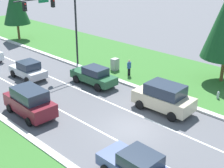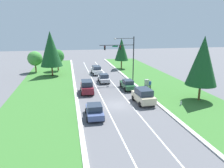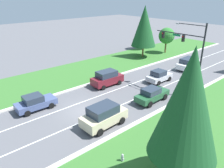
{
  "view_description": "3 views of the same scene",
  "coord_description": "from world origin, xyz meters",
  "px_view_note": "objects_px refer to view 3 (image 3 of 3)",
  "views": [
    {
      "loc": [
        -14.33,
        -12.12,
        11.21
      ],
      "look_at": [
        1.22,
        3.04,
        2.06
      ],
      "focal_mm": 50.0,
      "sensor_mm": 36.0,
      "label": 1
    },
    {
      "loc": [
        -6.64,
        -28.39,
        10.6
      ],
      "look_at": [
        -0.17,
        3.43,
        2.18
      ],
      "focal_mm": 35.0,
      "sensor_mm": 36.0,
      "label": 2
    },
    {
      "loc": [
        17.98,
        -11.42,
        12.1
      ],
      "look_at": [
        0.19,
        4.12,
        2.14
      ],
      "focal_mm": 35.0,
      "sensor_mm": 36.0,
      "label": 3
    }
  ],
  "objects_px": {
    "burgundy_suv": "(107,78)",
    "silver_sedan": "(159,76)",
    "fire_hydrant": "(122,158)",
    "conifer_mid_left_tree": "(144,26)",
    "traffic_signal_mast": "(189,48)",
    "oak_far_left_tree": "(145,34)",
    "white_suv": "(188,63)",
    "champagne_suv": "(104,115)",
    "slate_blue_sedan": "(35,102)",
    "conifer_far_right_tree": "(188,105)",
    "forest_sedan": "(152,95)",
    "utility_cabinet": "(187,105)",
    "oak_near_left_tree": "(167,36)",
    "pedestrian": "(175,108)"
  },
  "relations": [
    {
      "from": "burgundy_suv",
      "to": "silver_sedan",
      "type": "xyz_separation_m",
      "value": [
        3.92,
        6.6,
        -0.22
      ]
    },
    {
      "from": "fire_hydrant",
      "to": "conifer_mid_left_tree",
      "type": "bearing_deg",
      "value": 128.54
    },
    {
      "from": "traffic_signal_mast",
      "to": "fire_hydrant",
      "type": "xyz_separation_m",
      "value": [
        4.21,
        -15.12,
        -5.5
      ]
    },
    {
      "from": "oak_far_left_tree",
      "to": "silver_sedan",
      "type": "bearing_deg",
      "value": -42.46
    },
    {
      "from": "fire_hydrant",
      "to": "conifer_mid_left_tree",
      "type": "height_order",
      "value": "conifer_mid_left_tree"
    },
    {
      "from": "white_suv",
      "to": "oak_far_left_tree",
      "type": "xyz_separation_m",
      "value": [
        -14.19,
        4.96,
        2.4
      ]
    },
    {
      "from": "white_suv",
      "to": "champagne_suv",
      "type": "xyz_separation_m",
      "value": [
        3.94,
        -21.65,
        0.14
      ]
    },
    {
      "from": "slate_blue_sedan",
      "to": "conifer_far_right_tree",
      "type": "xyz_separation_m",
      "value": [
        16.1,
        3.2,
        5.12
      ]
    },
    {
      "from": "forest_sedan",
      "to": "slate_blue_sedan",
      "type": "bearing_deg",
      "value": -123.77
    },
    {
      "from": "traffic_signal_mast",
      "to": "oak_far_left_tree",
      "type": "bearing_deg",
      "value": 144.09
    },
    {
      "from": "white_suv",
      "to": "fire_hydrant",
      "type": "relative_size",
      "value": 7.22
    },
    {
      "from": "slate_blue_sedan",
      "to": "conifer_mid_left_tree",
      "type": "distance_m",
      "value": 26.47
    },
    {
      "from": "white_suv",
      "to": "conifer_mid_left_tree",
      "type": "xyz_separation_m",
      "value": [
        -10.0,
        -0.19,
        5.12
      ]
    },
    {
      "from": "utility_cabinet",
      "to": "oak_near_left_tree",
      "type": "height_order",
      "value": "oak_near_left_tree"
    },
    {
      "from": "white_suv",
      "to": "champagne_suv",
      "type": "bearing_deg",
      "value": -81.83
    },
    {
      "from": "forest_sedan",
      "to": "white_suv",
      "type": "bearing_deg",
      "value": 103.82
    },
    {
      "from": "fire_hydrant",
      "to": "conifer_mid_left_tree",
      "type": "distance_m",
      "value": 30.62
    },
    {
      "from": "silver_sedan",
      "to": "oak_near_left_tree",
      "type": "relative_size",
      "value": 0.77
    },
    {
      "from": "silver_sedan",
      "to": "oak_near_left_tree",
      "type": "bearing_deg",
      "value": 123.04
    },
    {
      "from": "oak_near_left_tree",
      "to": "conifer_mid_left_tree",
      "type": "distance_m",
      "value": 6.6
    },
    {
      "from": "forest_sedan",
      "to": "conifer_mid_left_tree",
      "type": "bearing_deg",
      "value": 133.72
    },
    {
      "from": "forest_sedan",
      "to": "burgundy_suv",
      "type": "relative_size",
      "value": 1.01
    },
    {
      "from": "champagne_suv",
      "to": "fire_hydrant",
      "type": "distance_m",
      "value": 5.28
    },
    {
      "from": "silver_sedan",
      "to": "conifer_mid_left_tree",
      "type": "bearing_deg",
      "value": 141.63
    },
    {
      "from": "silver_sedan",
      "to": "pedestrian",
      "type": "height_order",
      "value": "silver_sedan"
    },
    {
      "from": "conifer_far_right_tree",
      "to": "oak_far_left_tree",
      "type": "distance_m",
      "value": 38.14
    },
    {
      "from": "oak_near_left_tree",
      "to": "fire_hydrant",
      "type": "bearing_deg",
      "value": -59.14
    },
    {
      "from": "oak_near_left_tree",
      "to": "silver_sedan",
      "type": "bearing_deg",
      "value": -56.81
    },
    {
      "from": "burgundy_suv",
      "to": "forest_sedan",
      "type": "bearing_deg",
      "value": 8.51
    },
    {
      "from": "conifer_far_right_tree",
      "to": "traffic_signal_mast",
      "type": "bearing_deg",
      "value": 120.59
    },
    {
      "from": "white_suv",
      "to": "conifer_far_right_tree",
      "type": "bearing_deg",
      "value": -62.63
    },
    {
      "from": "oak_near_left_tree",
      "to": "oak_far_left_tree",
      "type": "relative_size",
      "value": 1.04
    },
    {
      "from": "burgundy_suv",
      "to": "oak_near_left_tree",
      "type": "distance_m",
      "value": 21.65
    },
    {
      "from": "slate_blue_sedan",
      "to": "oak_far_left_tree",
      "type": "xyz_separation_m",
      "value": [
        -10.62,
        30.3,
        2.54
      ]
    },
    {
      "from": "champagne_suv",
      "to": "oak_near_left_tree",
      "type": "relative_size",
      "value": 0.88
    },
    {
      "from": "champagne_suv",
      "to": "conifer_far_right_tree",
      "type": "height_order",
      "value": "conifer_far_right_tree"
    },
    {
      "from": "oak_near_left_tree",
      "to": "conifer_far_right_tree",
      "type": "height_order",
      "value": "conifer_far_right_tree"
    },
    {
      "from": "fire_hydrant",
      "to": "silver_sedan",
      "type": "bearing_deg",
      "value": 118.6
    },
    {
      "from": "slate_blue_sedan",
      "to": "utility_cabinet",
      "type": "distance_m",
      "value": 16.78
    },
    {
      "from": "traffic_signal_mast",
      "to": "burgundy_suv",
      "type": "height_order",
      "value": "traffic_signal_mast"
    },
    {
      "from": "burgundy_suv",
      "to": "utility_cabinet",
      "type": "bearing_deg",
      "value": 11.96
    },
    {
      "from": "conifer_far_right_tree",
      "to": "white_suv",
      "type": "bearing_deg",
      "value": 119.51
    },
    {
      "from": "forest_sedan",
      "to": "silver_sedan",
      "type": "relative_size",
      "value": 1.13
    },
    {
      "from": "champagne_suv",
      "to": "white_suv",
      "type": "bearing_deg",
      "value": 97.92
    },
    {
      "from": "conifer_mid_left_tree",
      "to": "utility_cabinet",
      "type": "bearing_deg",
      "value": -35.68
    },
    {
      "from": "silver_sedan",
      "to": "conifer_mid_left_tree",
      "type": "height_order",
      "value": "conifer_mid_left_tree"
    },
    {
      "from": "burgundy_suv",
      "to": "champagne_suv",
      "type": "distance_m",
      "value": 10.04
    },
    {
      "from": "silver_sedan",
      "to": "fire_hydrant",
      "type": "height_order",
      "value": "silver_sedan"
    },
    {
      "from": "forest_sedan",
      "to": "champagne_suv",
      "type": "xyz_separation_m",
      "value": [
        0.24,
        -7.57,
        0.24
      ]
    },
    {
      "from": "silver_sedan",
      "to": "slate_blue_sedan",
      "type": "height_order",
      "value": "silver_sedan"
    }
  ]
}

